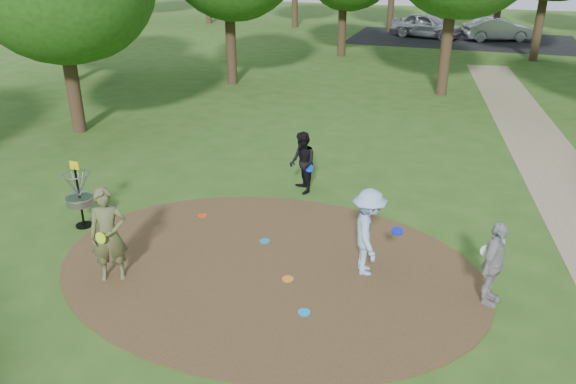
% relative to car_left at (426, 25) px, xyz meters
% --- Properties ---
extents(ground, '(100.00, 100.00, 0.00)m').
position_rel_car_left_xyz_m(ground, '(0.29, -30.11, -0.79)').
color(ground, '#2D5119').
rests_on(ground, ground).
extents(dirt_clearing, '(8.40, 8.40, 0.02)m').
position_rel_car_left_xyz_m(dirt_clearing, '(0.29, -30.11, -0.78)').
color(dirt_clearing, '#47301C').
rests_on(dirt_clearing, ground).
extents(parking_lot, '(14.00, 8.00, 0.01)m').
position_rel_car_left_xyz_m(parking_lot, '(2.29, -0.11, -0.78)').
color(parking_lot, black).
rests_on(parking_lot, ground).
extents(player_observer_with_disc, '(0.80, 0.72, 1.84)m').
position_rel_car_left_xyz_m(player_observer_with_disc, '(-2.32, -31.39, 0.13)').
color(player_observer_with_disc, brown).
rests_on(player_observer_with_disc, ground).
extents(player_throwing_with_disc, '(1.14, 1.25, 1.71)m').
position_rel_car_left_xyz_m(player_throwing_with_disc, '(2.12, -29.65, 0.07)').
color(player_throwing_with_disc, '#9ABBE6').
rests_on(player_throwing_with_disc, ground).
extents(player_walking_with_disc, '(0.91, 0.96, 1.56)m').
position_rel_car_left_xyz_m(player_walking_with_disc, '(-0.18, -26.44, -0.01)').
color(player_walking_with_disc, black).
rests_on(player_walking_with_disc, ground).
extents(player_waiting_with_disc, '(0.64, 0.99, 1.56)m').
position_rel_car_left_xyz_m(player_waiting_with_disc, '(4.35, -29.95, -0.01)').
color(player_waiting_with_disc, '#97989A').
rests_on(player_waiting_with_disc, ground).
extents(disc_ground_cyan, '(0.22, 0.22, 0.02)m').
position_rel_car_left_xyz_m(disc_ground_cyan, '(-0.13, -29.20, -0.76)').
color(disc_ground_cyan, '#1987CD').
rests_on(disc_ground_cyan, dirt_clearing).
extents(disc_ground_blue, '(0.22, 0.22, 0.02)m').
position_rel_car_left_xyz_m(disc_ground_blue, '(1.40, -31.30, -0.76)').
color(disc_ground_blue, '#0D9DEA').
rests_on(disc_ground_blue, dirt_clearing).
extents(disc_ground_red, '(0.22, 0.22, 0.02)m').
position_rel_car_left_xyz_m(disc_ground_red, '(-1.92, -28.54, -0.76)').
color(disc_ground_red, '#E34016').
rests_on(disc_ground_red, dirt_clearing).
extents(car_left, '(4.96, 3.08, 1.57)m').
position_rel_car_left_xyz_m(car_left, '(0.00, 0.00, 0.00)').
color(car_left, '#A4A5AB').
rests_on(car_left, ground).
extents(car_right, '(4.48, 2.82, 1.40)m').
position_rel_car_left_xyz_m(car_right, '(4.44, 0.15, -0.09)').
color(car_right, '#ABACB3').
rests_on(car_right, ground).
extents(disc_ground_orange, '(0.22, 0.22, 0.02)m').
position_rel_car_left_xyz_m(disc_ground_orange, '(0.80, -30.42, -0.76)').
color(disc_ground_orange, orange).
rests_on(disc_ground_orange, dirt_clearing).
extents(disc_golf_basket, '(0.63, 0.63, 1.54)m').
position_rel_car_left_xyz_m(disc_golf_basket, '(-4.21, -29.81, 0.09)').
color(disc_golf_basket, black).
rests_on(disc_golf_basket, ground).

